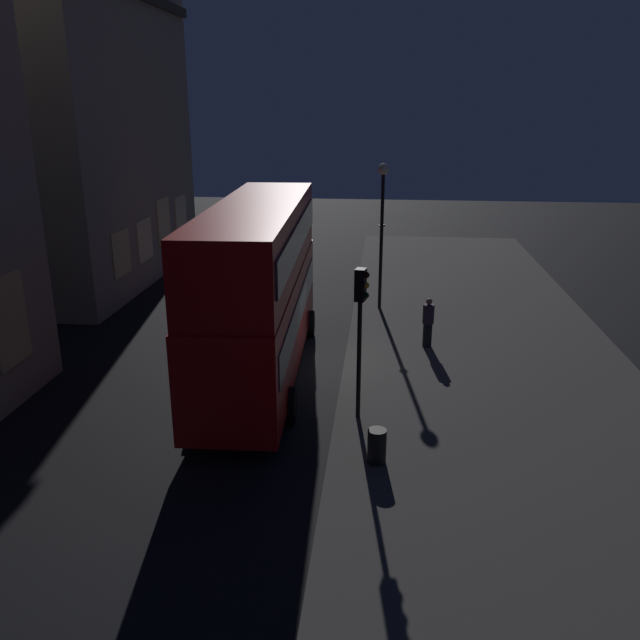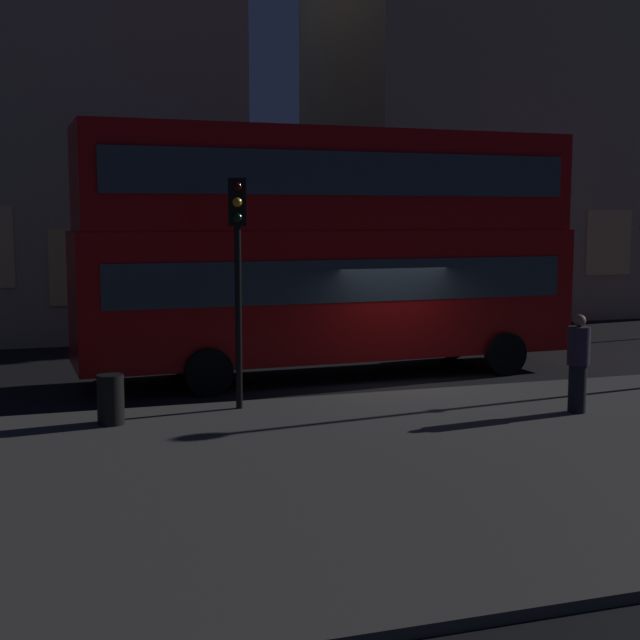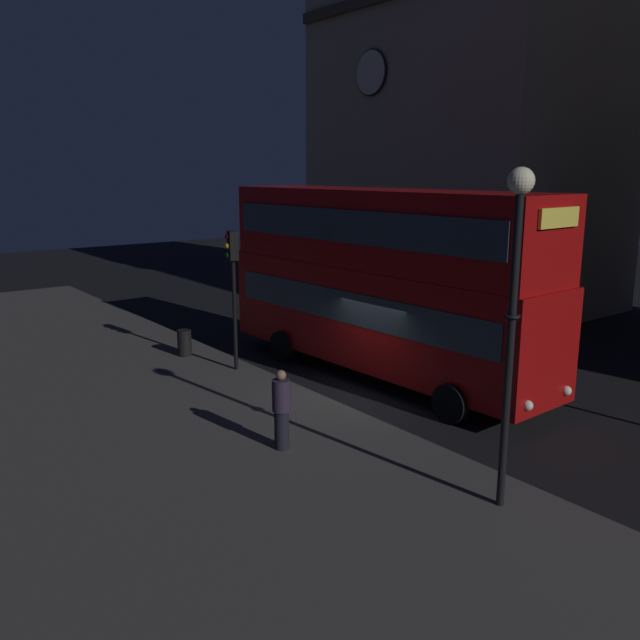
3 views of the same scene
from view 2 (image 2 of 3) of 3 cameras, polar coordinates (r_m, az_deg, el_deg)
name	(u,v)px [view 2 (image 2 of 3)]	position (r m, az deg, el deg)	size (l,w,h in m)	color
ground_plane	(402,387)	(18.75, 5.38, -4.37)	(80.00, 80.00, 0.00)	black
sidewalk_slab	(548,451)	(13.91, 14.61, -8.24)	(44.00, 9.50, 0.12)	#423F3D
building_with_clock	(26,95)	(29.72, -18.55, 13.71)	(12.24, 8.89, 14.77)	tan
building_plain_facade	(507,112)	(35.50, 12.06, 13.09)	(13.95, 9.62, 15.24)	tan
double_decker_bus	(330,241)	(19.66, 0.64, 5.12)	(11.40, 3.09, 5.47)	#9E0C0C
traffic_light_near_kerb	(238,245)	(15.79, -5.37, 4.90)	(0.37, 0.39, 4.16)	black
pedestrian	(578,363)	(16.27, 16.42, -2.68)	(0.40, 0.40, 1.76)	black
litter_bin	(111,399)	(15.23, -13.44, -5.04)	(0.45, 0.45, 0.85)	black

